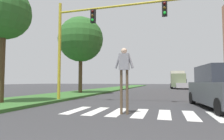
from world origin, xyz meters
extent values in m
plane|color=#38383A|center=(0.00, 30.00, 0.00)|extent=(140.00, 140.00, 0.00)
cube|color=silver|center=(-2.70, 6.24, 0.00)|extent=(0.45, 2.20, 0.01)
cube|color=silver|center=(-1.80, 6.24, 0.00)|extent=(0.45, 2.20, 0.01)
cube|color=silver|center=(-0.90, 6.24, 0.00)|extent=(0.45, 2.20, 0.01)
cube|color=silver|center=(0.00, 6.24, 0.00)|extent=(0.45, 2.20, 0.01)
cube|color=silver|center=(0.90, 6.24, 0.00)|extent=(0.45, 2.20, 0.01)
cube|color=silver|center=(1.80, 6.24, 0.00)|extent=(0.45, 2.20, 0.01)
cube|color=silver|center=(2.70, 6.24, 0.00)|extent=(0.45, 2.20, 0.01)
cube|color=#386B2D|center=(-7.22, 28.00, 0.07)|extent=(4.32, 64.00, 0.15)
cylinder|color=#4C3823|center=(-7.17, 6.56, 2.08)|extent=(0.36, 0.36, 3.85)
sphere|color=#2D6628|center=(-7.17, 6.56, 4.86)|extent=(2.84, 2.84, 2.84)
cylinder|color=#4C3823|center=(-7.06, 15.65, 2.11)|extent=(0.36, 0.36, 3.92)
sphere|color=#2D6628|center=(-7.06, 15.65, 5.39)|extent=(4.42, 4.42, 4.42)
cube|color=#9E9991|center=(8.12, 28.00, 0.07)|extent=(3.00, 64.00, 0.15)
cylinder|color=gold|center=(-5.36, 9.11, 3.15)|extent=(0.18, 0.18, 6.00)
cylinder|color=gold|center=(-1.64, 9.11, 5.55)|extent=(7.45, 0.12, 0.12)
cube|color=black|center=(-3.13, 9.11, 5.10)|extent=(0.28, 0.20, 0.80)
sphere|color=#4C0C0C|center=(-3.13, 8.99, 5.36)|extent=(0.16, 0.16, 0.16)
sphere|color=#4C380F|center=(-3.13, 8.99, 5.10)|extent=(0.16, 0.16, 0.16)
sphere|color=#19D833|center=(-3.13, 8.99, 4.84)|extent=(0.16, 0.16, 0.16)
cube|color=black|center=(0.97, 9.11, 5.10)|extent=(0.28, 0.20, 0.80)
sphere|color=#4C0C0C|center=(0.97, 8.99, 5.36)|extent=(0.16, 0.16, 0.16)
sphere|color=#4C380F|center=(0.97, 8.99, 5.10)|extent=(0.16, 0.16, 0.16)
sphere|color=#19D833|center=(0.97, 8.99, 4.84)|extent=(0.16, 0.16, 0.16)
cylinder|color=brown|center=(-0.43, 5.83, 0.82)|extent=(0.11, 0.11, 1.65)
cylinder|color=brown|center=(-0.65, 5.82, 0.82)|extent=(0.11, 0.11, 1.65)
cube|color=gray|center=(-0.54, 5.82, 1.96)|extent=(0.40, 0.27, 0.62)
cylinder|color=gray|center=(-0.30, 5.84, 1.99)|extent=(0.27, 0.11, 0.58)
cylinder|color=gray|center=(-0.78, 5.81, 1.99)|extent=(0.27, 0.11, 0.58)
sphere|color=beige|center=(-0.54, 5.82, 2.38)|extent=(0.24, 0.24, 0.22)
cube|color=#474C51|center=(3.43, 8.34, 0.70)|extent=(2.43, 4.79, 0.96)
cube|color=#2D333D|center=(3.41, 8.57, 1.58)|extent=(1.96, 2.71, 0.79)
cylinder|color=black|center=(2.79, 6.40, 0.32)|extent=(0.29, 0.66, 0.64)
cylinder|color=black|center=(2.35, 10.07, 0.32)|extent=(0.29, 0.66, 0.64)
cube|color=#B7B7BC|center=(3.47, 31.98, 0.62)|extent=(1.93, 4.64, 0.79)
cube|color=#2D333D|center=(3.48, 32.21, 1.33)|extent=(1.63, 2.11, 0.65)
cylinder|color=black|center=(4.22, 30.11, 0.32)|extent=(0.24, 0.65, 0.64)
cylinder|color=black|center=(2.60, 30.17, 0.32)|extent=(0.24, 0.65, 0.64)
cylinder|color=black|center=(4.34, 33.79, 0.32)|extent=(0.24, 0.65, 0.64)
cylinder|color=black|center=(2.72, 33.84, 0.32)|extent=(0.24, 0.65, 0.64)
cube|color=gray|center=(2.98, 32.09, 1.45)|extent=(2.30, 2.00, 2.20)
cube|color=beige|center=(2.98, 35.19, 1.75)|extent=(2.30, 4.20, 2.70)
cylinder|color=black|center=(4.03, 32.09, 0.45)|extent=(0.30, 0.90, 0.90)
cylinder|color=black|center=(1.93, 32.09, 0.45)|extent=(0.30, 0.90, 0.90)
cylinder|color=black|center=(4.03, 36.24, 0.45)|extent=(0.30, 0.90, 0.90)
cylinder|color=black|center=(1.93, 36.24, 0.45)|extent=(0.30, 0.90, 0.90)
camera|label=1|loc=(0.96, -1.08, 1.21)|focal=30.04mm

